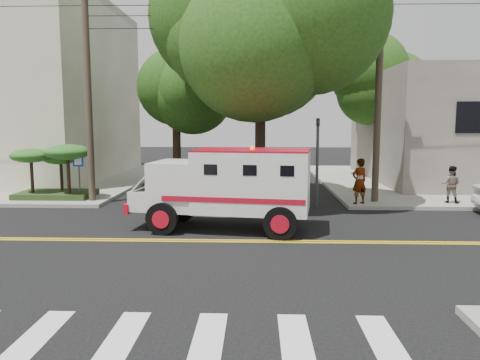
{
  "coord_description": "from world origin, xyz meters",
  "views": [
    {
      "loc": [
        1.37,
        -13.3,
        3.48
      ],
      "look_at": [
        0.82,
        1.61,
        1.6
      ],
      "focal_mm": 35.0,
      "sensor_mm": 36.0,
      "label": 1
    }
  ],
  "objects": [
    {
      "name": "ground",
      "position": [
        0.0,
        0.0,
        0.0
      ],
      "size": [
        100.0,
        100.0,
        0.0
      ],
      "primitive_type": "plane",
      "color": "black",
      "rests_on": "ground"
    },
    {
      "name": "sidewalk_ne",
      "position": [
        13.5,
        13.5,
        0.07
      ],
      "size": [
        17.0,
        17.0,
        0.15
      ],
      "primitive_type": "cube",
      "color": "gray",
      "rests_on": "ground"
    },
    {
      "name": "sidewalk_nw",
      "position": [
        -13.5,
        13.5,
        0.07
      ],
      "size": [
        17.0,
        17.0,
        0.15
      ],
      "primitive_type": "cube",
      "color": "gray",
      "rests_on": "ground"
    },
    {
      "name": "utility_pole_left",
      "position": [
        -5.6,
        6.0,
        4.5
      ],
      "size": [
        0.28,
        0.28,
        9.0
      ],
      "primitive_type": "cylinder",
      "color": "#382D23",
      "rests_on": "ground"
    },
    {
      "name": "utility_pole_right",
      "position": [
        6.3,
        6.2,
        4.5
      ],
      "size": [
        0.28,
        0.28,
        9.0
      ],
      "primitive_type": "cylinder",
      "color": "#382D23",
      "rests_on": "ground"
    },
    {
      "name": "tree_main",
      "position": [
        1.94,
        6.21,
        7.2
      ],
      "size": [
        6.08,
        5.7,
        9.85
      ],
      "color": "black",
      "rests_on": "ground"
    },
    {
      "name": "tree_left",
      "position": [
        -2.68,
        11.79,
        5.73
      ],
      "size": [
        4.48,
        4.2,
        7.7
      ],
      "color": "black",
      "rests_on": "ground"
    },
    {
      "name": "tree_right",
      "position": [
        8.84,
        15.77,
        6.09
      ],
      "size": [
        4.8,
        4.5,
        8.2
      ],
      "color": "black",
      "rests_on": "ground"
    },
    {
      "name": "traffic_signal",
      "position": [
        3.8,
        5.6,
        2.23
      ],
      "size": [
        0.15,
        0.18,
        3.6
      ],
      "color": "#3F3F42",
      "rests_on": "ground"
    },
    {
      "name": "accessibility_sign",
      "position": [
        -6.2,
        6.17,
        1.37
      ],
      "size": [
        0.45,
        0.1,
        2.02
      ],
      "color": "#3F3F42",
      "rests_on": "ground"
    },
    {
      "name": "palm_planter",
      "position": [
        -7.44,
        6.62,
        1.65
      ],
      "size": [
        3.52,
        2.63,
        2.36
      ],
      "color": "#1E3314",
      "rests_on": "sidewalk_nw"
    },
    {
      "name": "armored_truck",
      "position": [
        0.49,
        1.47,
        1.48
      ],
      "size": [
        5.97,
        2.98,
        2.61
      ],
      "rotation": [
        0.0,
        0.0,
        -0.15
      ],
      "color": "silver",
      "rests_on": "ground"
    },
    {
      "name": "pedestrian_a",
      "position": [
        5.5,
        5.55,
        1.08
      ],
      "size": [
        0.8,
        0.69,
        1.85
      ],
      "primitive_type": "imported",
      "rotation": [
        0.0,
        0.0,
        3.57
      ],
      "color": "gray",
      "rests_on": "sidewalk_ne"
    },
    {
      "name": "pedestrian_b",
      "position": [
        9.32,
        5.96,
        0.91
      ],
      "size": [
        0.93,
        0.87,
        1.52
      ],
      "primitive_type": "imported",
      "rotation": [
        0.0,
        0.0,
        2.6
      ],
      "color": "gray",
      "rests_on": "sidewalk_ne"
    }
  ]
}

